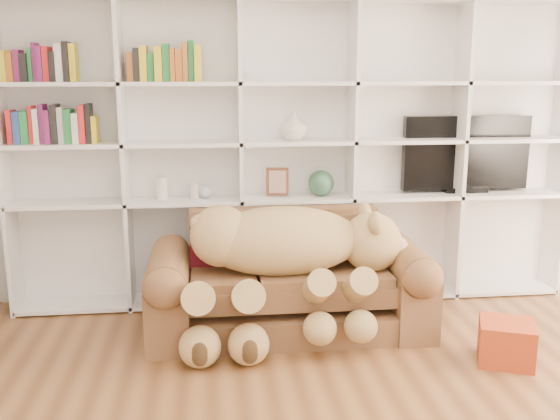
{
  "coord_description": "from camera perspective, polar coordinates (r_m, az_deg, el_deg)",
  "views": [
    {
      "loc": [
        -0.69,
        -2.52,
        1.85
      ],
      "look_at": [
        -0.21,
        1.63,
        0.91
      ],
      "focal_mm": 40.0,
      "sensor_mm": 36.0,
      "label": 1
    }
  ],
  "objects": [
    {
      "name": "wall_back",
      "position": [
        5.09,
        1.2,
        7.05
      ],
      "size": [
        5.0,
        0.02,
        2.7
      ],
      "primitive_type": "cube",
      "color": "white",
      "rests_on": "floor"
    },
    {
      "name": "bookshelf",
      "position": [
        4.93,
        -1.36,
        6.36
      ],
      "size": [
        4.43,
        0.35,
        2.4
      ],
      "color": "white",
      "rests_on": "floor"
    },
    {
      "name": "sofa",
      "position": [
        4.54,
        0.76,
        -7.07
      ],
      "size": [
        1.98,
        0.86,
        0.83
      ],
      "color": "brown",
      "rests_on": "floor"
    },
    {
      "name": "teddy_bear",
      "position": [
        4.29,
        0.46,
        -4.28
      ],
      "size": [
        1.63,
        0.86,
        0.95
      ],
      "rotation": [
        0.0,
        0.0,
        -0.16
      ],
      "color": "tan",
      "rests_on": "sofa"
    },
    {
      "name": "throw_pillow",
      "position": [
        4.55,
        -5.88,
        -3.24
      ],
      "size": [
        0.38,
        0.24,
        0.38
      ],
      "primitive_type": "cube",
      "rotation": [
        -0.24,
        0.0,
        -0.11
      ],
      "color": "#560E1B",
      "rests_on": "sofa"
    },
    {
      "name": "gift_box",
      "position": [
        4.35,
        19.97,
        -11.3
      ],
      "size": [
        0.43,
        0.42,
        0.27
      ],
      "primitive_type": "cube",
      "rotation": [
        0.0,
        0.0,
        -0.39
      ],
      "color": "#B13917",
      "rests_on": "floor"
    },
    {
      "name": "tv",
      "position": [
        5.35,
        16.62,
        4.88
      ],
      "size": [
        1.05,
        0.18,
        0.62
      ],
      "color": "black",
      "rests_on": "bookshelf"
    },
    {
      "name": "picture_frame",
      "position": [
        4.93,
        -0.24,
        2.62
      ],
      "size": [
        0.18,
        0.05,
        0.22
      ],
      "primitive_type": "cube",
      "rotation": [
        0.0,
        0.0,
        -0.14
      ],
      "color": "brown",
      "rests_on": "bookshelf"
    },
    {
      "name": "green_vase",
      "position": [
        4.98,
        3.77,
        2.48
      ],
      "size": [
        0.21,
        0.21,
        0.21
      ],
      "primitive_type": "sphere",
      "color": "#2E5B3E",
      "rests_on": "bookshelf"
    },
    {
      "name": "figurine_tall",
      "position": [
        4.92,
        -10.76,
        1.97
      ],
      "size": [
        0.09,
        0.09,
        0.18
      ],
      "primitive_type": "cylinder",
      "rotation": [
        0.0,
        0.0,
        -0.03
      ],
      "color": "silver",
      "rests_on": "bookshelf"
    },
    {
      "name": "figurine_short",
      "position": [
        4.91,
        -7.82,
        1.75
      ],
      "size": [
        0.09,
        0.09,
        0.12
      ],
      "primitive_type": "cylinder",
      "rotation": [
        0.0,
        0.0,
        0.33
      ],
      "color": "silver",
      "rests_on": "bookshelf"
    },
    {
      "name": "snow_globe",
      "position": [
        4.91,
        -6.83,
        1.65
      ],
      "size": [
        0.09,
        0.09,
        0.09
      ],
      "primitive_type": "sphere",
      "color": "silver",
      "rests_on": "bookshelf"
    },
    {
      "name": "shelf_vase",
      "position": [
        4.89,
        1.27,
        7.68
      ],
      "size": [
        0.24,
        0.24,
        0.22
      ],
      "primitive_type": "imported",
      "rotation": [
        0.0,
        0.0,
        -0.18
      ],
      "color": "beige",
      "rests_on": "bookshelf"
    }
  ]
}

